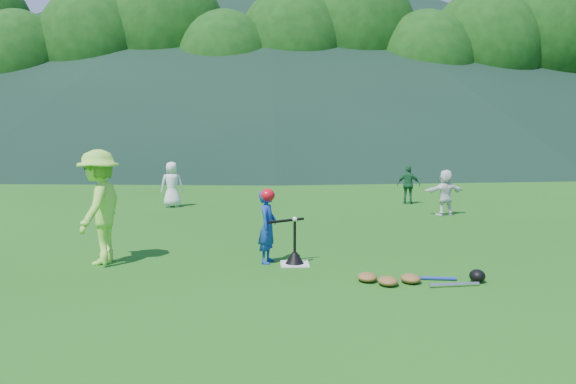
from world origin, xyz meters
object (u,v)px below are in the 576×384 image
(batter_child, at_px, (268,227))
(fielder_a, at_px, (172,184))
(equipment_pile, at_px, (411,278))
(home_plate, at_px, (295,264))
(fielder_c, at_px, (409,185))
(batting_tee, at_px, (295,257))
(fielder_d, at_px, (445,192))
(adult_coach, at_px, (100,207))

(batter_child, height_order, fielder_a, fielder_a)
(equipment_pile, bearing_deg, home_plate, 143.40)
(home_plate, height_order, batter_child, batter_child)
(fielder_c, bearing_deg, batting_tee, 78.15)
(home_plate, height_order, batting_tee, batting_tee)
(equipment_pile, bearing_deg, fielder_c, 75.75)
(fielder_a, bearing_deg, fielder_d, 156.72)
(fielder_a, height_order, fielder_c, fielder_a)
(home_plate, xyz_separation_m, batting_tee, (0.00, 0.00, 0.12))
(adult_coach, xyz_separation_m, equipment_pile, (4.71, -1.41, -0.86))
(batter_child, xyz_separation_m, batting_tee, (0.43, -0.15, -0.46))
(adult_coach, xyz_separation_m, fielder_c, (6.88, 7.10, -0.36))
(batter_child, relative_size, batting_tee, 1.75)
(fielder_d, bearing_deg, batter_child, 33.61)
(batter_child, xyz_separation_m, equipment_pile, (2.01, -1.32, -0.53))
(home_plate, relative_size, fielder_d, 0.39)
(adult_coach, bearing_deg, fielder_c, 142.28)
(fielder_c, bearing_deg, batter_child, 75.03)
(adult_coach, bearing_deg, fielder_d, 130.33)
(adult_coach, bearing_deg, batter_child, 94.48)
(adult_coach, height_order, fielder_d, adult_coach)
(batter_child, bearing_deg, adult_coach, 104.78)
(batter_child, height_order, fielder_c, batter_child)
(batter_child, height_order, adult_coach, adult_coach)
(home_plate, relative_size, fielder_a, 0.35)
(home_plate, distance_m, adult_coach, 3.27)
(batter_child, distance_m, equipment_pile, 2.46)
(fielder_d, bearing_deg, home_plate, 37.27)
(adult_coach, distance_m, fielder_d, 8.74)
(adult_coach, bearing_deg, batting_tee, 92.06)
(home_plate, bearing_deg, equipment_pile, -36.60)
(home_plate, height_order, equipment_pile, equipment_pile)
(fielder_a, relative_size, batting_tee, 1.88)
(home_plate, xyz_separation_m, adult_coach, (-3.13, 0.24, 0.91))
(batter_child, xyz_separation_m, fielder_c, (4.17, 7.19, -0.03))
(home_plate, distance_m, fielder_d, 6.59)
(home_plate, height_order, adult_coach, adult_coach)
(fielder_a, bearing_deg, home_plate, 105.01)
(equipment_pile, bearing_deg, fielder_a, 119.73)
(equipment_pile, bearing_deg, adult_coach, 163.36)
(fielder_c, relative_size, equipment_pile, 0.63)
(adult_coach, bearing_deg, home_plate, 92.06)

